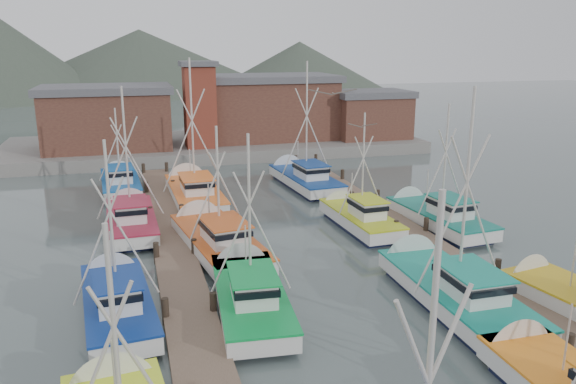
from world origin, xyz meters
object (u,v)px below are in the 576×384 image
object	(u,v)px
boat_4	(249,292)
boat_12	(193,191)
boat_8	(216,239)
lookout_tower	(200,104)

from	to	relation	value
boat_4	boat_12	bearing A→B (deg)	95.96
boat_8	boat_12	xyz separation A→B (m)	(0.02, 11.03, 0.01)
lookout_tower	boat_8	size ratio (longest dim) A/B	0.81
boat_8	boat_4	bearing A→B (deg)	-95.88
boat_8	boat_12	bearing A→B (deg)	81.37
lookout_tower	boat_8	xyz separation A→B (m)	(-2.65, -26.83, -4.87)
boat_8	boat_12	distance (m)	11.03
lookout_tower	boat_4	distance (m)	34.71
boat_12	boat_8	bearing A→B (deg)	-92.01
boat_12	lookout_tower	bearing A→B (deg)	78.59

